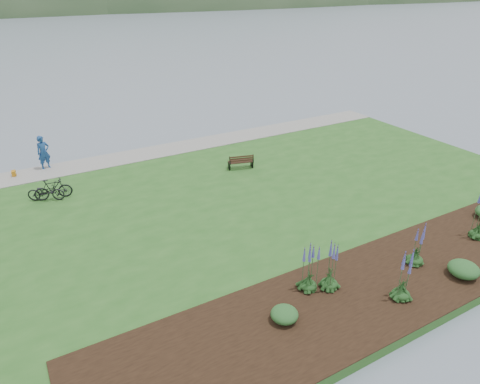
% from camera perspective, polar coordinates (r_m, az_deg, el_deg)
% --- Properties ---
extents(ground, '(600.00, 600.00, 0.00)m').
position_cam_1_polar(ground, '(22.37, -3.84, -0.88)').
color(ground, slate).
rests_on(ground, ground).
extents(lawn, '(34.00, 20.00, 0.40)m').
position_cam_1_polar(lawn, '(20.70, -1.40, -2.58)').
color(lawn, '#24551E').
rests_on(lawn, ground).
extents(shoreline_path, '(34.00, 2.20, 0.03)m').
position_cam_1_polar(shoreline_path, '(28.07, -10.13, 5.50)').
color(shoreline_path, gray).
rests_on(shoreline_path, lawn).
extents(garden_bed, '(24.00, 4.40, 0.04)m').
position_cam_1_polar(garden_bed, '(17.20, 20.64, -10.33)').
color(garden_bed, black).
rests_on(garden_bed, lawn).
extents(far_hillside, '(580.00, 80.00, 38.00)m').
position_cam_1_polar(far_hillside, '(190.41, -22.67, 21.42)').
color(far_hillside, '#2D4929').
rests_on(far_hillside, ground).
extents(park_bench, '(1.52, 0.94, 0.88)m').
position_cam_1_polar(park_bench, '(24.76, 0.13, 4.10)').
color(park_bench, black).
rests_on(park_bench, lawn).
extents(person, '(0.97, 0.78, 2.32)m').
position_cam_1_polar(person, '(26.96, -24.79, 5.14)').
color(person, navy).
rests_on(person, lawn).
extents(bicycle_a, '(1.35, 1.88, 0.94)m').
position_cam_1_polar(bicycle_a, '(23.16, -24.48, 0.04)').
color(bicycle_a, black).
rests_on(bicycle_a, lawn).
extents(bicycle_b, '(0.73, 1.83, 1.07)m').
position_cam_1_polar(bicycle_b, '(23.14, -23.67, 0.37)').
color(bicycle_b, black).
rests_on(bicycle_b, lawn).
extents(pannier, '(0.24, 0.34, 0.33)m').
position_cam_1_polar(pannier, '(26.97, -27.93, 2.19)').
color(pannier, '#B87515').
rests_on(pannier, lawn).
extents(echium_0, '(0.62, 0.62, 2.10)m').
position_cam_1_polar(echium_0, '(15.59, 21.05, -10.59)').
color(echium_0, '#143814').
rests_on(echium_0, garden_bed).
extents(echium_1, '(0.62, 0.62, 1.87)m').
position_cam_1_polar(echium_1, '(17.64, 22.57, -6.90)').
color(echium_1, '#143814').
rests_on(echium_1, garden_bed).
extents(echium_4, '(0.62, 0.62, 2.23)m').
position_cam_1_polar(echium_4, '(15.09, 9.29, -9.77)').
color(echium_4, '#143814').
rests_on(echium_4, garden_bed).
extents(echium_5, '(0.62, 0.62, 2.23)m').
position_cam_1_polar(echium_5, '(15.37, 12.02, -9.81)').
color(echium_5, '#143814').
rests_on(echium_5, garden_bed).
extents(shrub_0, '(0.90, 0.90, 0.45)m').
position_cam_1_polar(shrub_0, '(14.24, 5.94, -15.91)').
color(shrub_0, '#1E4C21').
rests_on(shrub_0, garden_bed).
extents(shrub_1, '(1.11, 1.11, 0.55)m').
position_cam_1_polar(shrub_1, '(17.91, 27.66, -9.11)').
color(shrub_1, '#1E4C21').
rests_on(shrub_1, garden_bed).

